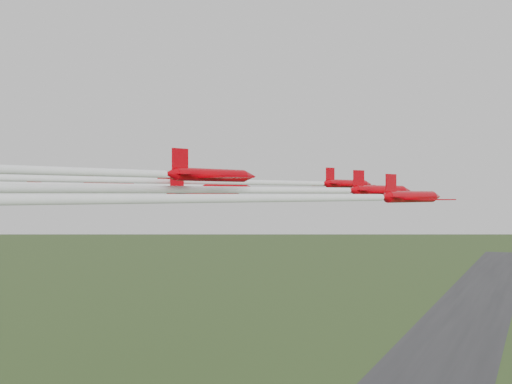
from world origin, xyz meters
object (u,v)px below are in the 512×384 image
at_px(jet_row3_left, 11,185).
at_px(jet_row4_right, 99,172).
at_px(jet_lead, 273,183).
at_px(jet_row2_left, 134,186).
at_px(jet_row2_right, 286,190).
at_px(jet_row3_mid, 120,193).
at_px(jet_row3_right, 323,198).

distance_m(jet_row3_left, jet_row4_right, 41.53).
height_order(jet_lead, jet_row2_left, jet_lead).
xyz_separation_m(jet_lead, jet_row2_right, (7.75, -16.74, -1.07)).
bearing_deg(jet_row2_right, jet_lead, 138.24).
height_order(jet_row2_left, jet_row3_left, jet_row3_left).
distance_m(jet_row2_left, jet_row2_right, 24.08).
bearing_deg(jet_row4_right, jet_row2_right, 94.53).
relative_size(jet_lead, jet_row2_left, 1.02).
distance_m(jet_lead, jet_row2_right, 18.48).
xyz_separation_m(jet_lead, jet_row3_left, (-29.37, -14.58, -0.35)).
bearing_deg(jet_row3_mid, jet_row3_left, 172.79).
xyz_separation_m(jet_row2_right, jet_row3_right, (7.97, -13.89, -0.70)).
height_order(jet_row2_right, jet_row3_right, jet_row2_right).
relative_size(jet_row2_left, jet_row4_right, 1.16).
xyz_separation_m(jet_row2_left, jet_row3_mid, (8.00, -15.80, -0.89)).
relative_size(jet_row2_right, jet_row3_right, 1.09).
relative_size(jet_row2_left, jet_row3_right, 1.07).
height_order(jet_lead, jet_row3_right, jet_lead).
bearing_deg(jet_row3_left, jet_row4_right, -21.17).
xyz_separation_m(jet_row3_mid, jet_row3_right, (22.74, -5.89, -0.44)).
bearing_deg(jet_row2_left, jet_row2_right, -0.05).
xyz_separation_m(jet_row2_left, jet_row2_right, (22.77, -7.80, -0.63)).
height_order(jet_row3_mid, jet_row3_right, jet_row3_mid).
bearing_deg(jet_row2_right, jet_row2_left, -175.52).
relative_size(jet_row2_right, jet_row3_mid, 1.14).
height_order(jet_row3_left, jet_row4_right, jet_row4_right).
xyz_separation_m(jet_row2_left, jet_row3_left, (-14.35, -5.64, 0.09)).
distance_m(jet_row2_left, jet_row3_mid, 17.73).
height_order(jet_row3_left, jet_row3_mid, jet_row3_left).
height_order(jet_lead, jet_row3_mid, jet_lead).
relative_size(jet_lead, jet_row2_right, 1.00).
bearing_deg(jet_lead, jet_row4_right, -66.04).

